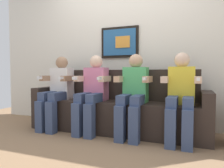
# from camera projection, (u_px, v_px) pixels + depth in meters

# --- Properties ---
(ground_plane) EXTENTS (6.44, 6.44, 0.00)m
(ground_plane) POSITION_uv_depth(u_px,v_px,m) (108.00, 137.00, 2.79)
(ground_plane) COLOR #8C6B4C
(back_wall_assembly) EXTENTS (4.95, 0.10, 2.60)m
(back_wall_assembly) POSITION_uv_depth(u_px,v_px,m) (126.00, 45.00, 3.43)
(back_wall_assembly) COLOR silver
(back_wall_assembly) RESTS_ON ground_plane
(couch) EXTENTS (2.55, 0.58, 0.90)m
(couch) POSITION_uv_depth(u_px,v_px,m) (116.00, 110.00, 3.07)
(couch) COLOR #2D231E
(couch) RESTS_ON ground_plane
(person_leftmost) EXTENTS (0.46, 0.56, 1.11)m
(person_leftmost) POSITION_uv_depth(u_px,v_px,m) (57.00, 89.00, 3.23)
(person_leftmost) COLOR white
(person_leftmost) RESTS_ON ground_plane
(person_left_center) EXTENTS (0.46, 0.56, 1.11)m
(person_left_center) POSITION_uv_depth(u_px,v_px,m) (93.00, 90.00, 3.01)
(person_left_center) COLOR pink
(person_left_center) RESTS_ON ground_plane
(person_right_center) EXTENTS (0.46, 0.56, 1.11)m
(person_right_center) POSITION_uv_depth(u_px,v_px,m) (133.00, 91.00, 2.79)
(person_right_center) COLOR #4CB266
(person_right_center) RESTS_ON ground_plane
(person_rightmost) EXTENTS (0.46, 0.56, 1.11)m
(person_rightmost) POSITION_uv_depth(u_px,v_px,m) (181.00, 93.00, 2.57)
(person_rightmost) COLOR yellow
(person_rightmost) RESTS_ON ground_plane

